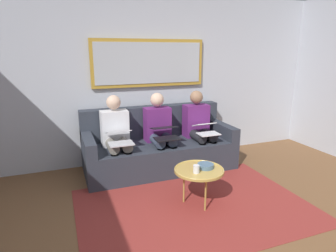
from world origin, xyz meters
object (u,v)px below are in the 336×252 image
Objects in this scene: laptop_black at (165,132)px; person_right at (116,134)px; person_middle at (160,130)px; couch at (158,147)px; laptop_white at (206,128)px; cup at (197,169)px; laptop_silver at (120,137)px; bowl at (206,166)px; coffee_table at (199,170)px; person_left at (199,126)px; framed_mirror at (149,63)px.

laptop_black is 0.32× the size of person_right.
laptop_black is at bearing 90.00° from person_middle.
couch is at bearing -90.00° from person_middle.
laptop_black is at bearing 0.25° from laptop_white.
cup is 1.19m from laptop_silver.
bowl is 1.40m from person_right.
coffee_table is (-0.07, 1.22, 0.10)m from couch.
couch is 6.25× the size of laptop_white.
laptop_black is at bearing -79.74° from bowl.
couch is 1.93× the size of person_left.
person_left and person_right have the same top height.
framed_mirror reaches higher than person_right.
framed_mirror is at bearing -47.45° from laptop_white.
cup is (0.07, 0.08, 0.06)m from coffee_table.
laptop_silver is at bearing 20.10° from person_middle.
laptop_black is (0.00, 0.31, 0.32)m from couch.
couch is at bearing -154.67° from laptop_silver.
laptop_black is (0.00, -0.98, 0.16)m from cup.
framed_mirror is 5.05× the size of laptop_white.
person_right is (0.64, 0.46, -0.94)m from framed_mirror.
cup is at bearing 117.72° from person_right.
laptop_silver reaches higher than bowl.
cup is 0.48× the size of bowl.
coffee_table is at bearing 93.67° from person_middle.
person_middle reaches higher than laptop_silver.
framed_mirror reaches higher than cup.
laptop_silver is at bearing -0.79° from laptop_black.
couch reaches higher than bowl.
coffee_table is 1.37m from person_right.
coffee_table is 1.47× the size of laptop_silver.
person_middle is at bearing 90.00° from framed_mirror.
person_right is (0.80, -1.14, 0.15)m from bowl.
laptop_silver is (0.80, -0.90, 0.18)m from bowl.
laptop_silver is (0.64, 0.23, 0.02)m from person_middle.
laptop_silver is (1.28, -0.01, 0.01)m from laptop_white.
person_left is (-0.57, -1.15, 0.19)m from coffee_table.
laptop_black reaches higher than coffee_table.
person_middle is (0.16, -1.14, 0.15)m from bowl.
coffee_table is 0.12m from cup.
laptop_white is at bearing 179.73° from laptop_silver.
person_left reaches higher than laptop_silver.
person_right reaches higher than bowl.
laptop_white is 0.68m from person_middle.
framed_mirror is at bearing -90.00° from person_middle.
framed_mirror is 1.32m from laptop_white.
laptop_black is at bearing 90.00° from couch.
laptop_white is at bearing -118.03° from bowl.
person_right is at bearing 0.00° from person_left.
person_right is at bearing -62.28° from cup.
person_right is at bearing -90.00° from laptop_silver.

